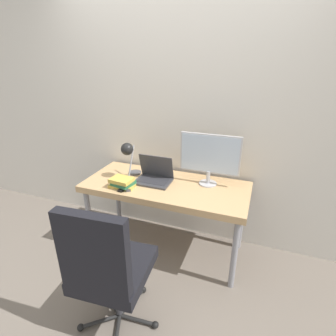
% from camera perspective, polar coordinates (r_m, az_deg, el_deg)
% --- Properties ---
extents(ground_plane, '(12.00, 12.00, 0.00)m').
position_cam_1_polar(ground_plane, '(2.60, -3.25, -21.16)').
color(ground_plane, '#70665B').
extents(wall_back, '(8.00, 0.05, 2.60)m').
position_cam_1_polar(wall_back, '(2.60, 2.59, 11.61)').
color(wall_back, silver).
rests_on(wall_back, ground_plane).
extents(desk, '(1.52, 0.66, 0.73)m').
position_cam_1_polar(desk, '(2.46, -0.53, -4.90)').
color(desk, tan).
rests_on(desk, ground_plane).
extents(laptop, '(0.33, 0.24, 0.24)m').
position_cam_1_polar(laptop, '(2.47, -3.04, -1.82)').
color(laptop, '#38383D').
rests_on(laptop, desk).
extents(monitor, '(0.54, 0.16, 0.47)m').
position_cam_1_polar(monitor, '(2.35, 9.06, 2.53)').
color(monitor, '#B7B7BC').
rests_on(monitor, desk).
extents(desk_lamp, '(0.12, 0.25, 0.36)m').
position_cam_1_polar(desk_lamp, '(2.48, -8.62, 3.30)').
color(desk_lamp, '#4C4C51').
rests_on(desk_lamp, desk).
extents(office_chair, '(0.57, 0.58, 1.05)m').
position_cam_1_polar(office_chair, '(1.83, -13.06, -20.17)').
color(office_chair, black).
rests_on(office_chair, ground_plane).
extents(book_stack, '(0.23, 0.19, 0.09)m').
position_cam_1_polar(book_stack, '(2.39, -9.89, -3.13)').
color(book_stack, gold).
rests_on(book_stack, desk).
extents(tv_remote, '(0.12, 0.15, 0.02)m').
position_cam_1_polar(tv_remote, '(2.38, -8.74, -4.13)').
color(tv_remote, '#4C4C51').
rests_on(tv_remote, desk).
extents(media_remote, '(0.06, 0.18, 0.02)m').
position_cam_1_polar(media_remote, '(2.38, -9.33, -4.17)').
color(media_remote, black).
rests_on(media_remote, desk).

